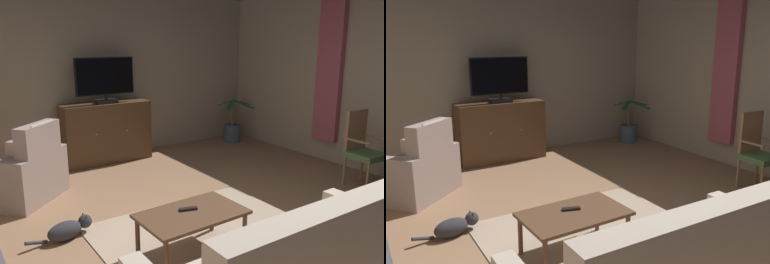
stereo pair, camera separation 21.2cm
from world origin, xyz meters
TOP-DOWN VIEW (x-y plane):
  - ground_plane at (0.00, 0.00)m, footprint 6.57×7.39m
  - wall_back at (0.00, 3.44)m, footprint 6.57×0.10m
  - curtain_panel_far at (2.93, 1.09)m, footprint 0.10×0.44m
  - rug_central at (-0.23, -0.08)m, footprint 2.15×2.12m
  - tv_cabinet at (-0.09, 3.09)m, footprint 1.43×0.49m
  - television at (-0.09, 3.04)m, footprint 0.96×0.20m
  - coffee_table at (-0.56, -0.14)m, footprint 0.99×0.62m
  - tv_remote at (-0.56, -0.08)m, footprint 0.18×0.10m
  - armchair_by_fireplace at (-1.60, 2.16)m, footprint 1.27×1.26m
  - side_chair_mid_row at (2.39, 0.07)m, footprint 0.46×0.45m
  - potted_plant_on_hearth_side at (2.48, 2.94)m, footprint 0.87×0.82m
  - cat at (-1.44, 0.81)m, footprint 0.69×0.25m

SIDE VIEW (x-z plane):
  - ground_plane at x=0.00m, z-range -0.04..0.00m
  - rug_central at x=-0.23m, z-range 0.00..0.01m
  - cat at x=-1.44m, z-range 0.00..0.21m
  - potted_plant_on_hearth_side at x=2.48m, z-range -0.19..0.65m
  - armchair_by_fireplace at x=-1.60m, z-range -0.18..0.83m
  - coffee_table at x=-0.56m, z-range 0.17..0.59m
  - tv_remote at x=-0.56m, z-range 0.42..0.45m
  - tv_cabinet at x=-0.09m, z-range -0.02..0.96m
  - side_chair_mid_row at x=2.39m, z-range 0.02..1.06m
  - television at x=-0.09m, z-range 1.01..1.74m
  - wall_back at x=0.00m, z-range 0.00..2.75m
  - curtain_panel_far at x=2.93m, z-range 0.36..2.67m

